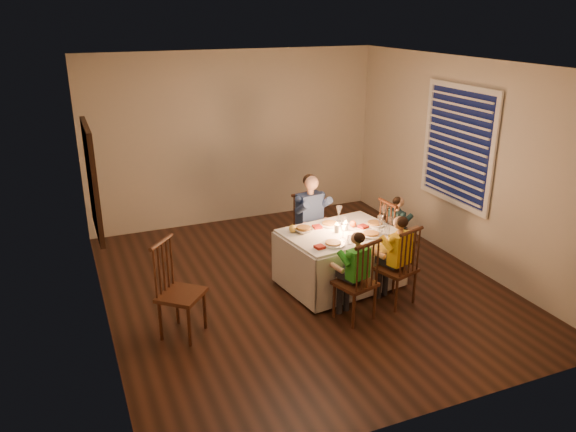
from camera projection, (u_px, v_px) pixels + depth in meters
name	position (u px, v px, depth m)	size (l,w,h in m)	color
ground	(301.00, 285.00, 6.79)	(5.00, 5.00, 0.00)	black
wall_left	(94.00, 208.00, 5.52)	(0.02, 5.00, 2.60)	beige
wall_right	(463.00, 163.00, 7.15)	(0.02, 5.00, 2.60)	beige
wall_back	(235.00, 138.00, 8.50)	(4.50, 0.02, 2.60)	beige
ceiling	(304.00, 64.00, 5.88)	(5.00, 5.00, 0.00)	white
dining_table	(340.00, 247.00, 6.64)	(1.45, 1.14, 0.66)	silver
chair_adult	(310.00, 263.00, 7.38)	(0.39, 0.37, 0.94)	#36190E
chair_near_left	(353.00, 318.00, 6.07)	(0.39, 0.37, 0.94)	#36190E
chair_near_right	(394.00, 302.00, 6.39)	(0.39, 0.37, 0.94)	#36190E
chair_end	(394.00, 269.00, 7.22)	(0.39, 0.37, 0.94)	#36190E
chair_extra	(184.00, 334.00, 5.77)	(0.42, 0.40, 1.02)	#36190E
adult	(310.00, 263.00, 7.38)	(0.43, 0.39, 1.20)	navy
child_green	(353.00, 318.00, 6.07)	(0.32, 0.29, 1.01)	green
child_yellow	(394.00, 302.00, 6.39)	(0.34, 0.31, 1.05)	yellow
child_teal	(394.00, 269.00, 7.22)	(0.30, 0.28, 0.98)	#17323A
setting_adult	(330.00, 224.00, 6.76)	(0.26, 0.26, 0.02)	silver
setting_green	(333.00, 244.00, 6.20)	(0.26, 0.26, 0.02)	silver
setting_yellow	(371.00, 235.00, 6.46)	(0.26, 0.26, 0.02)	silver
setting_teal	(375.00, 224.00, 6.77)	(0.26, 0.26, 0.02)	silver
candle_left	(337.00, 229.00, 6.52)	(0.06, 0.06, 0.10)	white
candle_right	(346.00, 227.00, 6.58)	(0.06, 0.06, 0.10)	white
squash	(293.00, 229.00, 6.54)	(0.09, 0.09, 0.09)	yellow
orange_fruit	(353.00, 224.00, 6.69)	(0.08, 0.08, 0.08)	#E05112
serving_bowl	(304.00, 230.00, 6.54)	(0.21, 0.21, 0.05)	silver
wall_mirror	(92.00, 180.00, 5.72)	(0.06, 0.95, 1.15)	black
window_blinds	(457.00, 146.00, 7.15)	(0.07, 1.34, 1.54)	#0D1236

